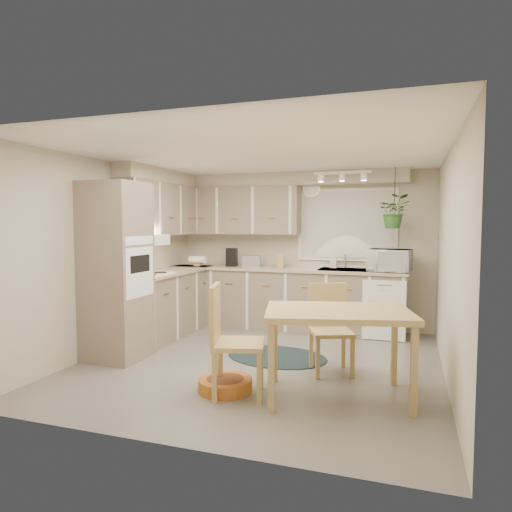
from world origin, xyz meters
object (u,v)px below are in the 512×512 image
at_px(braided_rug, 277,357).
at_px(microwave, 389,258).
at_px(chair_left, 239,341).
at_px(pet_bed, 225,385).
at_px(chair_back, 331,329).
at_px(dining_table, 337,354).

xyz_separation_m(braided_rug, microwave, (1.23, 1.42, 1.13)).
xyz_separation_m(chair_left, pet_bed, (-0.17, 0.07, -0.46)).
bearing_deg(chair_back, dining_table, 81.25).
relative_size(dining_table, braided_rug, 1.05).
relative_size(chair_back, pet_bed, 1.83).
relative_size(chair_left, braided_rug, 0.84).
height_order(chair_back, pet_bed, chair_back).
bearing_deg(dining_table, chair_back, 103.97).
relative_size(pet_bed, microwave, 0.91).
height_order(chair_left, pet_bed, chair_left).
bearing_deg(microwave, dining_table, -90.13).
height_order(dining_table, chair_left, chair_left).
height_order(chair_left, microwave, microwave).
height_order(chair_left, braided_rug, chair_left).
bearing_deg(braided_rug, pet_bed, -97.36).
bearing_deg(braided_rug, dining_table, -50.02).
relative_size(dining_table, chair_back, 1.37).
bearing_deg(pet_bed, microwave, 62.33).
height_order(dining_table, chair_back, chair_back).
xyz_separation_m(dining_table, chair_back, (-0.17, 0.68, 0.07)).
bearing_deg(dining_table, pet_bed, -170.17).
xyz_separation_m(braided_rug, pet_bed, (-0.16, -1.24, 0.06)).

